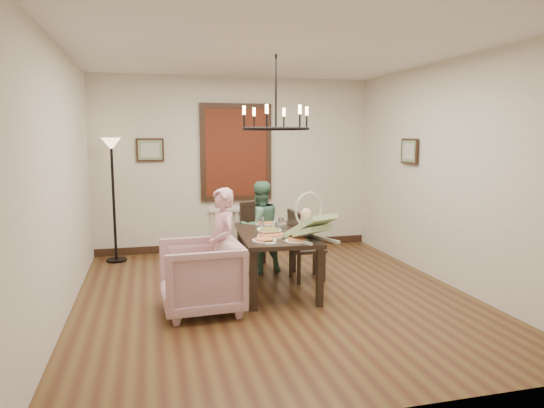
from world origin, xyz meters
name	(u,v)px	position (x,y,z in m)	size (l,w,h in m)	color
room_shell	(267,175)	(0.00, 0.37, 1.40)	(4.51, 5.00, 2.81)	brown
dining_table	(276,239)	(0.09, 0.27, 0.62)	(0.97, 1.57, 0.71)	black
chair_far	(259,235)	(0.10, 1.28, 0.47)	(0.41, 0.41, 0.93)	black
chair_right	(307,245)	(0.58, 0.54, 0.46)	(0.41, 0.41, 0.93)	black
armchair	(201,277)	(-0.88, -0.28, 0.38)	(0.82, 0.84, 0.77)	#D2A0A4
elderly_woman	(222,256)	(-0.62, -0.08, 0.54)	(0.39, 0.26, 1.08)	#EAA5B2
seated_man	(260,235)	(0.06, 1.03, 0.52)	(0.51, 0.40, 1.05)	#4B7E62
baby_bouncer	(310,224)	(0.34, -0.27, 0.90)	(0.41, 0.57, 0.37)	#B2D895
salad_bowl	(269,232)	(-0.03, 0.13, 0.75)	(0.34, 0.34, 0.08)	white
pizza_platter	(271,235)	(-0.03, 0.03, 0.73)	(0.33, 0.33, 0.04)	tan
drinking_glass	(279,228)	(0.10, 0.18, 0.78)	(0.07, 0.07, 0.14)	silver
window_blinds	(236,152)	(0.00, 2.46, 1.60)	(1.00, 0.03, 1.40)	#5B2012
radiator	(237,228)	(0.00, 2.48, 0.35)	(0.92, 0.12, 0.62)	silver
picture_back	(150,150)	(-1.35, 2.47, 1.65)	(0.42, 0.03, 0.36)	black
picture_right	(409,151)	(2.21, 0.90, 1.65)	(0.42, 0.03, 0.36)	black
floor_lamp	(114,202)	(-1.90, 2.15, 0.90)	(0.30, 0.30, 1.80)	black
chandelier	(276,129)	(0.09, 0.27, 1.95)	(0.80, 0.80, 0.04)	black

